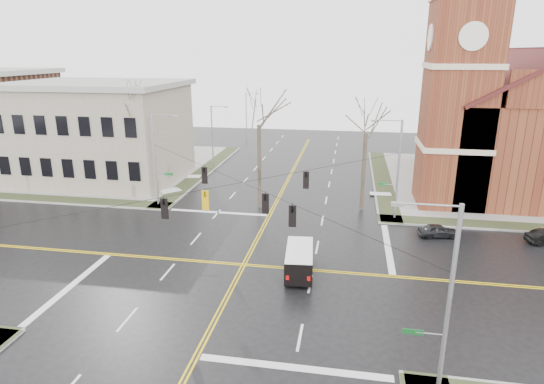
% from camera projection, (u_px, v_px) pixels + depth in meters
% --- Properties ---
extents(ground, '(120.00, 120.00, 0.00)m').
position_uv_depth(ground, '(244.00, 265.00, 32.85)').
color(ground, black).
rests_on(ground, ground).
extents(sidewalks, '(80.00, 80.00, 0.17)m').
position_uv_depth(sidewalks, '(244.00, 264.00, 32.83)').
color(sidewalks, gray).
rests_on(sidewalks, ground).
extents(road_markings, '(100.00, 100.00, 0.01)m').
position_uv_depth(road_markings, '(244.00, 265.00, 32.85)').
color(road_markings, gold).
rests_on(road_markings, ground).
extents(church, '(24.28, 27.48, 27.50)m').
position_uv_depth(church, '(515.00, 112.00, 49.63)').
color(church, '#602719').
rests_on(church, ground).
extents(civic_building_a, '(18.00, 14.00, 11.00)m').
position_uv_depth(civic_building_a, '(101.00, 133.00, 53.65)').
color(civic_building_a, gray).
rests_on(civic_building_a, ground).
extents(signal_pole_ne, '(2.75, 0.22, 9.00)m').
position_uv_depth(signal_pole_ne, '(396.00, 167.00, 40.36)').
color(signal_pole_ne, gray).
rests_on(signal_pole_ne, ground).
extents(signal_pole_nw, '(2.75, 0.22, 9.00)m').
position_uv_depth(signal_pole_nw, '(156.00, 157.00, 44.06)').
color(signal_pole_nw, gray).
rests_on(signal_pole_nw, ground).
extents(signal_pole_se, '(2.75, 0.22, 9.00)m').
position_uv_depth(signal_pole_se, '(445.00, 300.00, 18.71)').
color(signal_pole_se, gray).
rests_on(signal_pole_se, ground).
extents(span_wires, '(23.02, 23.02, 0.03)m').
position_uv_depth(span_wires, '(242.00, 182.00, 31.02)').
color(span_wires, black).
rests_on(span_wires, ground).
extents(traffic_signals, '(8.21, 8.26, 1.30)m').
position_uv_depth(traffic_signals, '(240.00, 196.00, 30.61)').
color(traffic_signals, black).
rests_on(traffic_signals, ground).
extents(streetlight_north_a, '(2.30, 0.20, 8.00)m').
position_uv_depth(streetlight_north_a, '(213.00, 133.00, 59.63)').
color(streetlight_north_a, gray).
rests_on(streetlight_north_a, ground).
extents(streetlight_north_b, '(2.30, 0.20, 8.00)m').
position_uv_depth(streetlight_north_b, '(247.00, 114.00, 78.45)').
color(streetlight_north_b, gray).
rests_on(streetlight_north_b, ground).
extents(cargo_van, '(2.22, 4.87, 1.80)m').
position_uv_depth(cargo_van, '(299.00, 258.00, 31.45)').
color(cargo_van, white).
rests_on(cargo_van, ground).
extents(parked_car_a, '(3.41, 1.82, 1.10)m').
position_uv_depth(parked_car_a, '(438.00, 231.00, 37.64)').
color(parked_car_a, black).
rests_on(parked_car_a, ground).
extents(tree_nw_far, '(4.00, 4.00, 12.89)m').
position_uv_depth(tree_nw_far, '(137.00, 109.00, 45.14)').
color(tree_nw_far, '#3D3227').
rests_on(tree_nw_far, ground).
extents(tree_nw_near, '(4.00, 4.00, 12.00)m').
position_uv_depth(tree_nw_near, '(259.00, 119.00, 42.49)').
color(tree_nw_near, '#3D3227').
rests_on(tree_nw_near, ground).
extents(tree_ne, '(4.00, 4.00, 10.92)m').
position_uv_depth(tree_ne, '(366.00, 129.00, 42.12)').
color(tree_ne, '#3D3227').
rests_on(tree_ne, ground).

